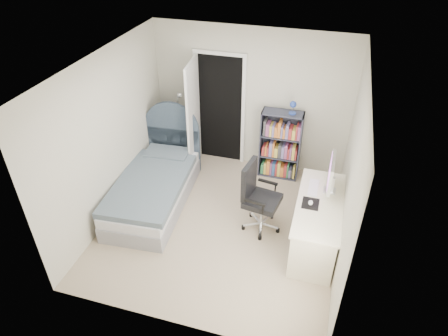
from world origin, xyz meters
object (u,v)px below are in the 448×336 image
(bed, at_px, (155,185))
(office_chair, at_px, (257,194))
(nightstand, at_px, (186,147))
(floor_lamp, at_px, (181,137))
(bookcase, at_px, (281,147))
(desk, at_px, (317,221))

(bed, relative_size, office_chair, 2.00)
(bed, height_order, office_chair, bed)
(nightstand, relative_size, floor_lamp, 0.38)
(office_chair, bearing_deg, bookcase, 85.78)
(bed, xyz_separation_m, desk, (2.58, -0.27, 0.11))
(bed, bearing_deg, bookcase, 35.36)
(nightstand, distance_m, office_chair, 2.05)
(desk, bearing_deg, nightstand, 150.57)
(bed, height_order, bookcase, bookcase)
(bookcase, bearing_deg, floor_lamp, -173.35)
(nightstand, height_order, floor_lamp, floor_lamp)
(floor_lamp, height_order, office_chair, floor_lamp)
(bed, distance_m, nightstand, 1.13)
(bed, xyz_separation_m, bookcase, (1.80, 1.27, 0.27))
(nightstand, distance_m, floor_lamp, 0.25)
(bookcase, bearing_deg, office_chair, -94.22)
(floor_lamp, relative_size, desk, 0.96)
(bed, distance_m, office_chair, 1.73)
(nightstand, bearing_deg, floor_lamp, -134.98)
(bookcase, bearing_deg, bed, -144.64)
(bed, distance_m, floor_lamp, 1.11)
(bed, bearing_deg, office_chair, -4.98)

